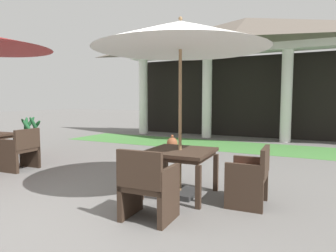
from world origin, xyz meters
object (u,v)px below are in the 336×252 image
object	(u,v)px
patio_umbrella_near_foreground	(180,36)
potted_palm_left_edge	(31,139)
patio_chair_near_foreground_east	(250,176)
patio_chair_mid_left_east	(20,150)
patio_chair_near_foreground_south	(148,186)
terracotta_urn	(172,143)
patio_table_near_foreground	(180,156)

from	to	relation	value
patio_umbrella_near_foreground	potted_palm_left_edge	distance (m)	6.00
patio_chair_near_foreground_east	patio_chair_mid_left_east	distance (m)	4.70
patio_chair_near_foreground_south	patio_chair_mid_left_east	size ratio (longest dim) A/B	1.03
patio_umbrella_near_foreground	terracotta_urn	world-z (taller)	patio_umbrella_near_foreground
patio_umbrella_near_foreground	patio_chair_near_foreground_east	xyz separation A→B (m)	(1.05, 0.05, -1.99)
potted_palm_left_edge	patio_umbrella_near_foreground	bearing A→B (deg)	-17.13
terracotta_urn	patio_chair_mid_left_east	bearing A→B (deg)	-113.69
patio_chair_near_foreground_east	terracotta_urn	distance (m)	4.83
patio_table_near_foreground	patio_chair_near_foreground_south	bearing A→B (deg)	-87.14
patio_table_near_foreground	patio_chair_mid_left_east	distance (m)	3.66
patio_chair_near_foreground_south	patio_chair_near_foreground_east	size ratio (longest dim) A/B	1.08
potted_palm_left_edge	patio_chair_near_foreground_south	bearing A→B (deg)	-26.48
potted_palm_left_edge	terracotta_urn	bearing A→B (deg)	32.13
patio_umbrella_near_foreground	patio_chair_mid_left_east	world-z (taller)	patio_umbrella_near_foreground
patio_chair_near_foreground_south	patio_chair_near_foreground_east	world-z (taller)	patio_chair_near_foreground_south
patio_table_near_foreground	patio_chair_near_foreground_east	distance (m)	1.07
patio_table_near_foreground	patio_umbrella_near_foreground	world-z (taller)	patio_umbrella_near_foreground
potted_palm_left_edge	patio_table_near_foreground	bearing A→B (deg)	-17.13
patio_chair_near_foreground_east	terracotta_urn	bearing A→B (deg)	36.25
patio_chair_near_foreground_south	terracotta_urn	bearing A→B (deg)	110.06
patio_umbrella_near_foreground	patio_table_near_foreground	bearing A→B (deg)	0.00
patio_umbrella_near_foreground	patio_chair_near_foreground_south	bearing A→B (deg)	-87.14
patio_table_near_foreground	potted_palm_left_edge	xyz separation A→B (m)	(-5.39, 1.66, -0.28)
patio_chair_near_foreground_east	potted_palm_left_edge	world-z (taller)	potted_palm_left_edge
patio_chair_near_foreground_south	patio_chair_mid_left_east	bearing A→B (deg)	161.24
patio_table_near_foreground	terracotta_urn	distance (m)	4.31
patio_table_near_foreground	patio_chair_near_foreground_east	world-z (taller)	patio_chair_near_foreground_east
patio_umbrella_near_foreground	terracotta_urn	size ratio (longest dim) A/B	6.27
patio_table_near_foreground	patio_chair_near_foreground_east	bearing A→B (deg)	2.86
patio_chair_near_foreground_east	potted_palm_left_edge	distance (m)	6.63
patio_chair_near_foreground_east	potted_palm_left_edge	bearing A→B (deg)	73.10
patio_table_near_foreground	patio_chair_near_foreground_south	size ratio (longest dim) A/B	1.13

